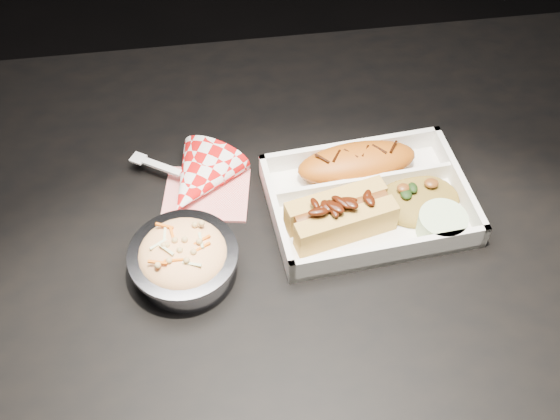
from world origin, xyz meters
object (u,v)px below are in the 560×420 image
at_px(fried_pastry, 357,163).
at_px(dining_table, 302,274).
at_px(food_tray, 368,203).
at_px(hotdog, 341,214).
at_px(napkin_fork, 198,182).
at_px(foil_coleslaw_cup, 184,258).

bearing_deg(fried_pastry, dining_table, -134.64).
height_order(food_tray, hotdog, hotdog).
xyz_separation_m(dining_table, napkin_fork, (-0.13, 0.09, 0.11)).
distance_m(food_tray, napkin_fork, 0.22).
bearing_deg(hotdog, food_tray, 22.63).
relative_size(fried_pastry, napkin_fork, 1.00).
distance_m(food_tray, fried_pastry, 0.06).
height_order(food_tray, fried_pastry, fried_pastry).
xyz_separation_m(food_tray, hotdog, (-0.04, -0.03, 0.02)).
height_order(dining_table, foil_coleslaw_cup, foil_coleslaw_cup).
height_order(dining_table, food_tray, food_tray).
bearing_deg(napkin_fork, hotdog, 4.51).
bearing_deg(dining_table, food_tray, 18.86).
xyz_separation_m(dining_table, food_tray, (0.09, 0.03, 0.10)).
xyz_separation_m(food_tray, fried_pastry, (-0.00, 0.06, 0.02)).
relative_size(dining_table, food_tray, 4.55).
bearing_deg(fried_pastry, napkin_fork, 178.36).
distance_m(foil_coleslaw_cup, napkin_fork, 0.13).
xyz_separation_m(fried_pastry, hotdog, (-0.04, -0.09, 0.00)).
relative_size(dining_table, foil_coleslaw_cup, 9.24).
relative_size(food_tray, foil_coleslaw_cup, 2.03).
distance_m(dining_table, foil_coleslaw_cup, 0.20).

